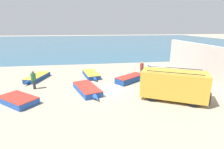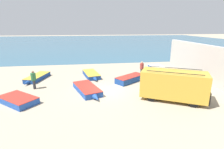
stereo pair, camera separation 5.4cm
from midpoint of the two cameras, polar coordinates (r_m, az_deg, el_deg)
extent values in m
plane|color=tan|center=(16.37, -1.44, -5.34)|extent=(200.00, 200.00, 0.00)
cube|color=#33607A|center=(67.46, -6.79, 10.61)|extent=(120.00, 80.00, 0.01)
cube|color=#BCB7AD|center=(21.02, 29.65, 2.84)|extent=(0.50, 17.08, 3.88)
cube|color=gold|center=(14.90, 19.47, -3.03)|extent=(5.42, 4.24, 2.08)
cube|color=black|center=(15.32, 28.90, -5.91)|extent=(1.01, 1.76, 0.94)
cube|color=#1E232D|center=(14.95, 29.21, -1.58)|extent=(0.93, 1.66, 0.67)
cylinder|color=black|center=(16.18, 24.75, -5.82)|extent=(0.70, 0.52, 0.68)
cylinder|color=black|center=(14.47, 25.25, -8.39)|extent=(0.70, 0.52, 0.68)
cylinder|color=black|center=(16.16, 13.71, -4.80)|extent=(0.70, 0.52, 0.68)
cylinder|color=black|center=(14.45, 12.83, -7.25)|extent=(0.70, 0.52, 0.68)
cylinder|color=black|center=(15.39, 19.93, 2.02)|extent=(3.65, 1.99, 0.05)
cylinder|color=black|center=(13.79, 19.83, 0.51)|extent=(3.65, 1.99, 0.05)
cube|color=#234CA3|center=(15.66, -28.21, -7.38)|extent=(3.43, 3.26, 0.48)
cone|color=#234CA3|center=(17.24, -31.40, -5.80)|extent=(0.81, 0.78, 0.45)
cube|color=#B22D23|center=(15.60, -28.29, -6.79)|extent=(1.15, 1.31, 0.05)
cube|color=#B22D23|center=(15.57, -28.34, -6.50)|extent=(3.47, 3.30, 0.04)
cube|color=navy|center=(20.96, -6.75, -0.02)|extent=(2.08, 3.69, 0.47)
cone|color=navy|center=(18.98, -5.25, -1.65)|extent=(0.60, 0.84, 0.45)
cube|color=gold|center=(20.91, -6.77, 0.43)|extent=(1.30, 0.46, 0.05)
cube|color=gold|center=(20.89, -6.78, 0.66)|extent=(2.10, 3.73, 0.04)
cube|color=#234CA3|center=(24.28, 15.21, 1.72)|extent=(1.86, 3.95, 0.48)
cone|color=#234CA3|center=(22.26, 17.84, 0.26)|extent=(0.49, 0.87, 0.45)
cube|color=silver|center=(24.24, 15.24, 2.11)|extent=(1.54, 0.28, 0.05)
cube|color=silver|center=(24.22, 15.25, 2.31)|extent=(1.87, 3.99, 0.04)
cube|color=navy|center=(21.45, -23.07, -0.86)|extent=(2.24, 3.76, 0.45)
cone|color=navy|center=(19.73, -26.22, -2.62)|extent=(0.63, 0.87, 0.43)
cube|color=gold|center=(21.41, -23.11, -0.45)|extent=(1.21, 0.53, 0.05)
cube|color=gold|center=(21.39, -23.14, -0.23)|extent=(2.27, 3.80, 0.04)
cube|color=#234CA3|center=(16.24, -8.10, -4.76)|extent=(2.72, 4.09, 0.48)
cone|color=#234CA3|center=(14.23, -5.00, -7.69)|extent=(0.70, 0.94, 0.46)
cube|color=#B22D23|center=(16.18, -8.13, -4.17)|extent=(1.44, 0.66, 0.05)
cube|color=#B22D23|center=(16.15, -8.14, -3.89)|extent=(2.75, 4.13, 0.04)
cube|color=navy|center=(19.02, 6.02, -1.42)|extent=(3.59, 3.09, 0.61)
cone|color=navy|center=(20.65, 9.85, -0.19)|extent=(0.97, 0.92, 0.58)
cube|color=#B22D23|center=(18.95, 6.04, -0.73)|extent=(0.85, 1.07, 0.05)
cube|color=#B22D23|center=(18.93, 6.05, -0.48)|extent=(3.63, 3.13, 0.04)
cube|color=#1E757F|center=(20.25, 21.41, -1.39)|extent=(3.26, 2.10, 0.61)
cone|color=#1E757F|center=(19.90, 16.26, -1.21)|extent=(0.80, 0.74, 0.58)
cube|color=#B22D23|center=(20.18, 21.47, -0.74)|extent=(0.53, 1.21, 0.05)
cube|color=#B22D23|center=(20.16, 21.50, -0.51)|extent=(3.29, 2.12, 0.04)
cylinder|color=#38383D|center=(18.23, -24.09, -3.09)|extent=(0.16, 0.16, 0.87)
cylinder|color=#38383D|center=(18.38, -23.84, -2.91)|extent=(0.16, 0.16, 0.87)
cylinder|color=#2D6B3D|center=(18.09, -24.23, -0.67)|extent=(0.47, 0.47, 0.69)
sphere|color=#8C664C|center=(17.98, -24.40, 0.74)|extent=(0.23, 0.23, 0.23)
cylinder|color=#5B564C|center=(21.55, 9.91, 0.80)|extent=(0.16, 0.16, 0.84)
cylinder|color=#5B564C|center=(21.49, 9.48, 0.77)|extent=(0.16, 0.16, 0.84)
cylinder|color=#993833|center=(21.34, 9.79, 2.73)|extent=(0.45, 0.45, 0.66)
sphere|color=tan|center=(21.24, 9.84, 3.90)|extent=(0.23, 0.23, 0.23)
camera|label=1|loc=(0.03, -89.91, 0.02)|focal=28.00mm
camera|label=2|loc=(0.03, 90.09, -0.02)|focal=28.00mm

